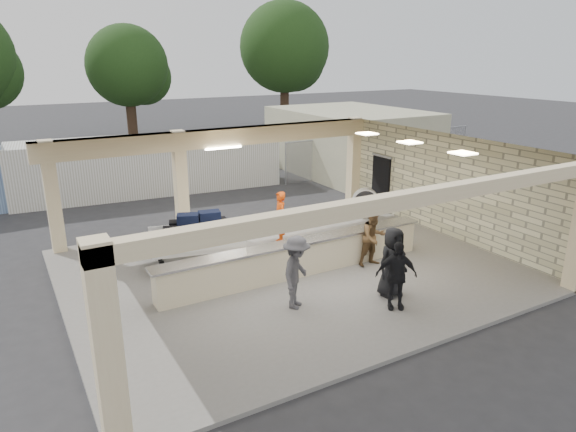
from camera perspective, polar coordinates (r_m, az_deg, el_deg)
ground at (r=14.77m, az=0.11°, el=-6.15°), size 120.00×120.00×0.00m
pavilion at (r=14.93m, az=-0.45°, el=-0.35°), size 12.01×10.00×3.55m
baggage_counter at (r=14.15m, az=1.13°, el=-4.68°), size 8.20×0.58×0.98m
luggage_cart at (r=14.99m, az=-10.27°, el=-2.29°), size 2.91×2.16×1.52m
drum_fan at (r=19.44m, az=8.59°, el=1.62°), size 0.98×0.81×1.08m
baggage_handler at (r=16.37m, az=-0.91°, el=-0.19°), size 0.48×0.69×1.71m
passenger_a at (r=14.84m, az=9.47°, el=-2.35°), size 0.84×0.40×1.69m
passenger_b at (r=12.47m, az=11.93°, el=-6.45°), size 1.04×0.79×1.69m
passenger_c at (r=12.21m, az=0.95°, el=-6.28°), size 1.14×1.08×1.80m
passenger_d at (r=13.06m, az=11.50°, el=-5.03°), size 0.91×0.45×1.80m
car_white_a at (r=29.45m, az=-0.51°, el=7.37°), size 5.77×3.88×1.51m
car_white_b at (r=30.96m, az=6.44°, el=7.80°), size 5.23×3.28×1.55m
car_dark at (r=29.78m, az=-5.19°, el=7.39°), size 4.47×1.67×1.48m
container_white at (r=23.73m, az=-15.00°, el=5.52°), size 11.65×3.31×2.49m
fence at (r=27.72m, az=10.65°, el=7.07°), size 12.06×0.06×2.03m
tree_mid at (r=38.97m, az=-17.00°, el=15.34°), size 6.00×5.60×8.00m
tree_right at (r=42.48m, az=-0.12°, el=17.87°), size 7.20×7.00×10.00m
adjacent_building at (r=27.48m, az=6.94°, el=8.31°), size 6.00×8.00×3.20m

